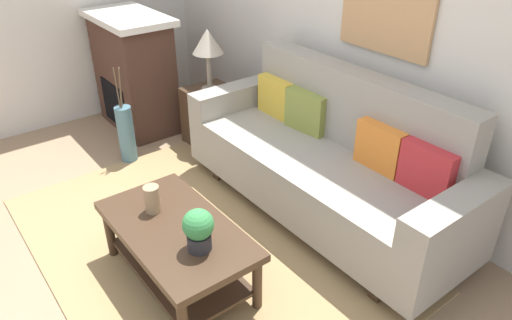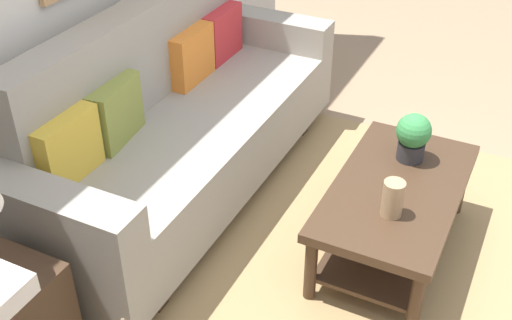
# 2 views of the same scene
# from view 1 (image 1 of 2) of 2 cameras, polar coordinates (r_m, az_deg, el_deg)

# --- Properties ---
(ground_plane) EXTENTS (9.20, 9.20, 0.00)m
(ground_plane) POSITION_cam_1_polar(r_m,az_deg,el_deg) (3.35, -13.81, -12.84)
(ground_plane) COLOR #9E7F60
(wall_back) EXTENTS (5.20, 0.10, 2.70)m
(wall_back) POSITION_cam_1_polar(r_m,az_deg,el_deg) (3.78, 12.82, 15.89)
(wall_back) COLOR silver
(wall_back) RESTS_ON ground_plane
(area_rug) EXTENTS (2.81, 2.03, 0.01)m
(area_rug) POSITION_cam_1_polar(r_m,az_deg,el_deg) (3.50, -6.36, -9.64)
(area_rug) COLOR #A38456
(area_rug) RESTS_ON ground_plane
(couch) EXTENTS (2.35, 0.84, 1.08)m
(couch) POSITION_cam_1_polar(r_m,az_deg,el_deg) (3.60, 8.40, -0.28)
(couch) COLOR gray
(couch) RESTS_ON ground_plane
(throw_pillow_mustard) EXTENTS (0.36, 0.12, 0.32)m
(throw_pillow_mustard) POSITION_cam_1_polar(r_m,az_deg,el_deg) (4.05, 2.47, 7.54)
(throw_pillow_mustard) COLOR gold
(throw_pillow_mustard) RESTS_ON couch
(throw_pillow_olive) EXTENTS (0.37, 0.16, 0.32)m
(throw_pillow_olive) POSITION_cam_1_polar(r_m,az_deg,el_deg) (3.80, 6.06, 5.80)
(throw_pillow_olive) COLOR olive
(throw_pillow_olive) RESTS_ON couch
(throw_pillow_orange) EXTENTS (0.36, 0.12, 0.32)m
(throw_pillow_orange) POSITION_cam_1_polar(r_m,az_deg,el_deg) (3.36, 14.68, 1.50)
(throw_pillow_orange) COLOR orange
(throw_pillow_orange) RESTS_ON couch
(throw_pillow_crimson) EXTENTS (0.36, 0.12, 0.32)m
(throw_pillow_crimson) POSITION_cam_1_polar(r_m,az_deg,el_deg) (3.18, 19.78, -1.07)
(throw_pillow_crimson) COLOR red
(throw_pillow_crimson) RESTS_ON couch
(coffee_table) EXTENTS (1.10, 0.60, 0.43)m
(coffee_table) POSITION_cam_1_polar(r_m,az_deg,el_deg) (3.04, -9.41, -9.55)
(coffee_table) COLOR #422D1E
(coffee_table) RESTS_ON ground_plane
(tabletop_vase) EXTENTS (0.10, 0.10, 0.18)m
(tabletop_vase) POSITION_cam_1_polar(r_m,az_deg,el_deg) (3.07, -12.28, -4.57)
(tabletop_vase) COLOR tan
(tabletop_vase) RESTS_ON coffee_table
(potted_plant_tabletop) EXTENTS (0.18, 0.18, 0.26)m
(potted_plant_tabletop) POSITION_cam_1_polar(r_m,az_deg,el_deg) (2.70, -6.88, -8.15)
(potted_plant_tabletop) COLOR #2D2D33
(potted_plant_tabletop) RESTS_ON coffee_table
(side_table) EXTENTS (0.44, 0.44, 0.56)m
(side_table) POSITION_cam_1_polar(r_m,az_deg,el_deg) (4.65, -5.34, 5.15)
(side_table) COLOR #422D1E
(side_table) RESTS_ON ground_plane
(table_lamp) EXTENTS (0.28, 0.28, 0.57)m
(table_lamp) POSITION_cam_1_polar(r_m,az_deg,el_deg) (4.40, -5.78, 13.61)
(table_lamp) COLOR gray
(table_lamp) RESTS_ON side_table
(fireplace) EXTENTS (1.02, 0.58, 1.16)m
(fireplace) POSITION_cam_1_polar(r_m,az_deg,el_deg) (5.04, -14.35, 10.13)
(fireplace) COLOR #472D23
(fireplace) RESTS_ON ground_plane
(floor_vase) EXTENTS (0.15, 0.15, 0.54)m
(floor_vase) POSITION_cam_1_polar(r_m,az_deg,el_deg) (4.48, -15.21, 2.96)
(floor_vase) COLOR slate
(floor_vase) RESTS_ON ground_plane
(floor_vase_branch_a) EXTENTS (0.02, 0.03, 0.36)m
(floor_vase_branch_a) POSITION_cam_1_polar(r_m,az_deg,el_deg) (4.28, -15.90, 8.20)
(floor_vase_branch_a) COLOR brown
(floor_vase_branch_a) RESTS_ON floor_vase
(floor_vase_branch_b) EXTENTS (0.04, 0.03, 0.36)m
(floor_vase_branch_b) POSITION_cam_1_polar(r_m,az_deg,el_deg) (4.31, -15.85, 8.37)
(floor_vase_branch_b) COLOR brown
(floor_vase_branch_b) RESTS_ON floor_vase
(floor_vase_branch_c) EXTENTS (0.02, 0.02, 0.36)m
(floor_vase_branch_c) POSITION_cam_1_polar(r_m,az_deg,el_deg) (4.30, -16.27, 8.24)
(floor_vase_branch_c) COLOR brown
(floor_vase_branch_c) RESTS_ON floor_vase
(framed_painting) EXTENTS (0.77, 0.03, 0.67)m
(framed_painting) POSITION_cam_1_polar(r_m,az_deg,el_deg) (3.54, 15.36, 17.53)
(framed_painting) COLOR tan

